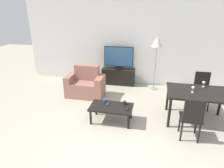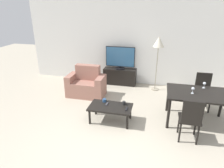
% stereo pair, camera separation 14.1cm
% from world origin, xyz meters
% --- Properties ---
extents(ground_plane, '(18.00, 18.00, 0.00)m').
position_xyz_m(ground_plane, '(0.00, 0.00, 0.00)').
color(ground_plane, '#B2A893').
extents(wall_back, '(7.55, 0.06, 2.70)m').
position_xyz_m(wall_back, '(0.00, 3.76, 1.35)').
color(wall_back, white).
rests_on(wall_back, ground_plane).
extents(armchair, '(1.07, 0.61, 0.88)m').
position_xyz_m(armchair, '(-1.36, 2.41, 0.32)').
color(armchair, '#9E6B5B').
rests_on(armchair, ground_plane).
extents(tv_stand, '(1.07, 0.36, 0.53)m').
position_xyz_m(tv_stand, '(-0.59, 3.51, 0.27)').
color(tv_stand, black).
rests_on(tv_stand, ground_plane).
extents(tv, '(0.94, 0.32, 0.73)m').
position_xyz_m(tv, '(-0.59, 3.51, 0.90)').
color(tv, black).
rests_on(tv, tv_stand).
extents(coffee_table, '(0.96, 0.55, 0.38)m').
position_xyz_m(coffee_table, '(-0.34, 1.20, 0.34)').
color(coffee_table, black).
rests_on(coffee_table, ground_plane).
extents(dining_table, '(1.34, 0.90, 0.73)m').
position_xyz_m(dining_table, '(1.54, 1.62, 0.65)').
color(dining_table, black).
rests_on(dining_table, ground_plane).
extents(dining_chair_near, '(0.40, 0.40, 0.92)m').
position_xyz_m(dining_chair_near, '(1.30, 0.86, 0.52)').
color(dining_chair_near, black).
rests_on(dining_chair_near, ground_plane).
extents(dining_chair_far, '(0.40, 0.40, 0.92)m').
position_xyz_m(dining_chair_far, '(1.77, 2.38, 0.52)').
color(dining_chair_far, black).
rests_on(dining_chair_far, ground_plane).
extents(floor_lamp, '(0.33, 0.33, 1.65)m').
position_xyz_m(floor_lamp, '(0.58, 3.31, 1.42)').
color(floor_lamp, gray).
rests_on(floor_lamp, ground_plane).
extents(remote_primary, '(0.04, 0.15, 0.02)m').
position_xyz_m(remote_primary, '(-0.44, 1.28, 0.39)').
color(remote_primary, '#38383D').
rests_on(remote_primary, coffee_table).
extents(remote_secondary, '(0.04, 0.15, 0.02)m').
position_xyz_m(remote_secondary, '(0.03, 1.15, 0.39)').
color(remote_secondary, black).
rests_on(remote_secondary, coffee_table).
extents(cup_white_near, '(0.08, 0.08, 0.08)m').
position_xyz_m(cup_white_near, '(-0.06, 1.35, 0.42)').
color(cup_white_near, black).
rests_on(cup_white_near, coffee_table).
extents(cup_colored_far, '(0.09, 0.09, 0.07)m').
position_xyz_m(cup_colored_far, '(-0.53, 1.38, 0.42)').
color(cup_colored_far, navy).
rests_on(cup_colored_far, coffee_table).
extents(wine_glass_left, '(0.07, 0.07, 0.15)m').
position_xyz_m(wine_glass_left, '(1.39, 1.56, 0.83)').
color(wine_glass_left, silver).
rests_on(wine_glass_left, dining_table).
extents(wine_glass_center, '(0.07, 0.07, 0.15)m').
position_xyz_m(wine_glass_center, '(1.68, 1.93, 0.83)').
color(wine_glass_center, silver).
rests_on(wine_glass_center, dining_table).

